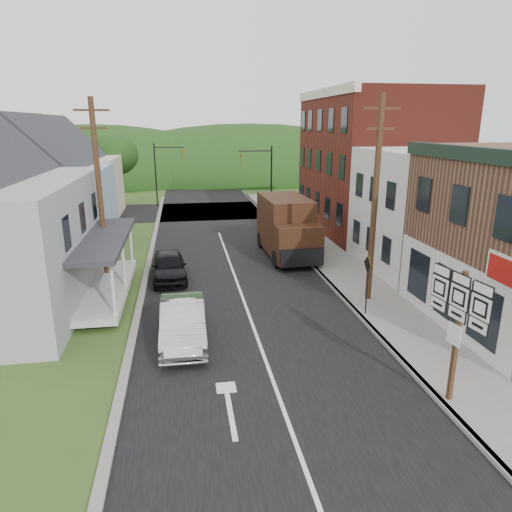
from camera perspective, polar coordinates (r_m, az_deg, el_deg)
name	(u,v)px	position (r m, az deg, el deg)	size (l,w,h in m)	color
ground	(260,345)	(17.00, 0.49, -11.11)	(120.00, 120.00, 0.00)	#2D4719
road	(231,265)	(26.21, -3.20, -1.12)	(9.00, 90.00, 0.02)	black
cross_road	(211,211)	(42.68, -5.66, 5.64)	(60.00, 9.00, 0.02)	black
sidewalk_right	(341,269)	(25.59, 10.55, -1.63)	(2.80, 55.00, 0.15)	slate
curb_right	(317,270)	(25.18, 7.65, -1.79)	(0.20, 55.00, 0.15)	slate
curb_left	(145,280)	(24.25, -13.69, -2.87)	(0.30, 55.00, 0.12)	slate
storefront_white	(443,211)	(26.72, 22.29, 5.21)	(8.00, 7.00, 6.50)	silver
storefront_red	(374,163)	(34.88, 14.50, 11.13)	(8.00, 12.00, 10.00)	maroon
house_blue	(52,188)	(33.23, -24.09, 7.74)	(7.14, 8.16, 7.28)	#8CA7C0
house_cream	(74,174)	(42.05, -21.77, 9.51)	(7.14, 8.16, 7.28)	beige
utility_pole_right	(375,200)	(20.36, 14.64, 6.81)	(1.60, 0.26, 9.00)	#472D19
utility_pole_left	(99,191)	(23.43, -18.99, 7.64)	(1.60, 0.26, 9.00)	#472D19
traffic_signal_right	(263,173)	(39.20, 0.92, 10.33)	(2.87, 0.20, 6.00)	black
traffic_signal_left	(163,167)	(45.59, -11.59, 10.84)	(2.87, 0.20, 6.00)	black
tree_left_d	(113,155)	(47.41, -17.41, 12.01)	(4.80, 4.80, 6.94)	#382616
forested_ridge	(199,177)	(70.36, -7.19, 9.77)	(90.00, 30.00, 16.00)	#17330F
silver_sedan	(183,322)	(17.22, -9.12, -8.17)	(1.61, 4.61, 1.52)	silver
dark_sedan	(169,266)	(23.93, -10.83, -1.28)	(1.71, 4.24, 1.44)	black
delivery_van	(287,227)	(27.55, 3.92, 3.59)	(2.78, 6.40, 3.54)	#331A0E
route_sign_cluster	(458,319)	(13.77, 23.90, -7.19)	(0.38, 2.21, 3.89)	#472D19
warning_sign	(367,277)	(19.22, 13.75, -2.57)	(0.10, 0.70, 2.53)	black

